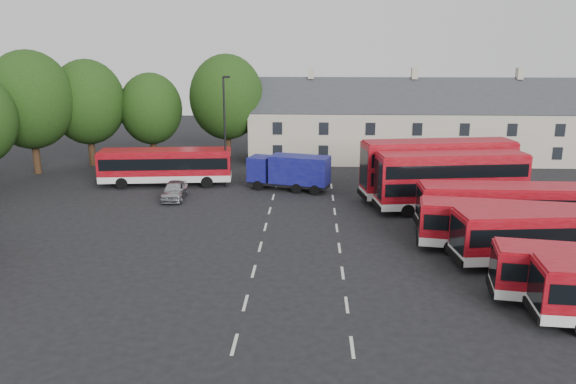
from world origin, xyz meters
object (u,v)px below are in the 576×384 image
at_px(silver_car, 174,190).
at_px(box_truck, 290,171).
at_px(lamppost, 225,129).
at_px(bus_dd_south, 451,179).

bearing_deg(silver_car, box_truck, 16.40).
bearing_deg(lamppost, bus_dd_south, -21.53).
bearing_deg(lamppost, box_truck, -10.04).
xyz_separation_m(box_truck, silver_car, (-9.41, -3.38, -1.00)).
distance_m(silver_car, lamppost, 7.27).
bearing_deg(bus_dd_south, box_truck, 146.02).
distance_m(box_truck, lamppost, 6.81).
relative_size(box_truck, lamppost, 0.76).
height_order(bus_dd_south, lamppost, lamppost).
height_order(bus_dd_south, silver_car, bus_dd_south).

